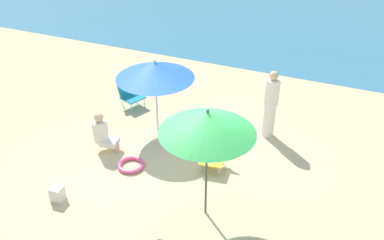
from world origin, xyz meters
name	(u,v)px	position (x,y,z in m)	size (l,w,h in m)	color
ground_plane	(184,178)	(0.00, 0.00, 0.00)	(40.00, 40.00, 0.00)	#CCB789
sea_water	(306,4)	(0.00, 13.46, 0.00)	(40.00, 16.00, 0.01)	teal
umbrella_green	(207,123)	(0.75, -0.72, 1.88)	(1.55, 1.55, 2.13)	#4C4C51
umbrella_blue	(155,70)	(-1.29, 1.37, 1.53)	(1.73, 1.73, 1.78)	silver
beach_chair_b	(130,93)	(-2.46, 2.11, 0.35)	(0.69, 0.67, 0.66)	teal
beach_chair_c	(214,154)	(0.40, 0.60, 0.30)	(0.55, 0.65, 0.59)	gold
person_a	(103,132)	(-1.98, 0.19, 0.45)	(0.55, 0.37, 0.91)	silver
person_b	(271,104)	(1.12, 2.16, 0.80)	(0.32, 0.32, 1.60)	silver
swim_ring	(131,165)	(-1.14, -0.11, 0.04)	(0.56, 0.56, 0.09)	#E54C7F
beach_bag	(57,194)	(-1.86, -1.50, 0.14)	(0.21, 0.22, 0.29)	silver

